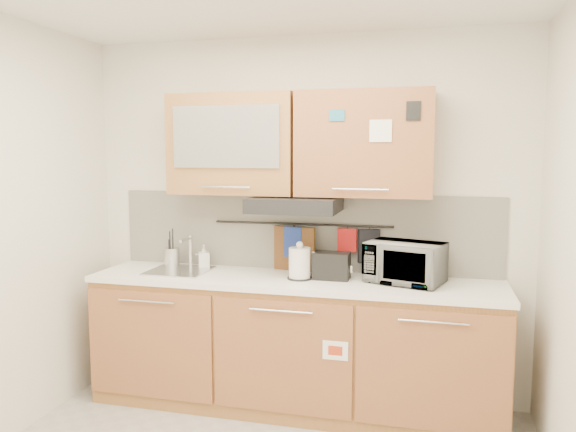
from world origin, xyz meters
The scene contains 17 objects.
wall_back centered at (0.00, 1.50, 1.30)m, with size 3.20×3.20×0.00m, color silver.
base_cabinet centered at (0.00, 1.19, 0.41)m, with size 2.80×0.64×0.88m.
countertop centered at (0.00, 1.19, 0.90)m, with size 2.82×0.62×0.04m, color white.
backsplash centered at (0.00, 1.49, 1.20)m, with size 2.80×0.02×0.56m, color silver.
upper_cabinets centered at (0.00, 1.32, 1.83)m, with size 1.82×0.37×0.70m.
range_hood centered at (0.00, 1.25, 1.42)m, with size 0.60×0.46×0.10m, color black.
sink centered at (-0.85, 1.21, 0.92)m, with size 0.42×0.40×0.26m.
utensil_rail centered at (0.00, 1.45, 1.26)m, with size 0.02×0.02×1.30m, color black.
utensil_crock centered at (-0.97, 1.33, 0.99)m, with size 0.15×0.15×0.29m.
kettle centered at (0.05, 1.18, 1.02)m, with size 0.19×0.18×0.26m.
toaster centered at (0.26, 1.23, 1.01)m, with size 0.24×0.15×0.18m.
microwave centered at (0.75, 1.25, 1.05)m, with size 0.48×0.33×0.27m, color #999999.
soap_bottle centered at (-0.73, 1.37, 1.01)m, with size 0.08×0.08×0.17m, color #999999.
cutting_board centered at (-0.05, 1.44, 1.05)m, with size 0.31×0.02×0.38m, color brown.
oven_mitt centered at (-0.06, 1.44, 1.13)m, with size 0.13×0.03×0.22m, color navy.
dark_pouch centered at (0.49, 1.44, 1.12)m, with size 0.15×0.04×0.23m, color black.
pot_holder centered at (0.33, 1.44, 1.16)m, with size 0.13×0.02×0.16m, color #AE1717.
Camera 1 is at (0.90, -2.46, 1.78)m, focal length 35.00 mm.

